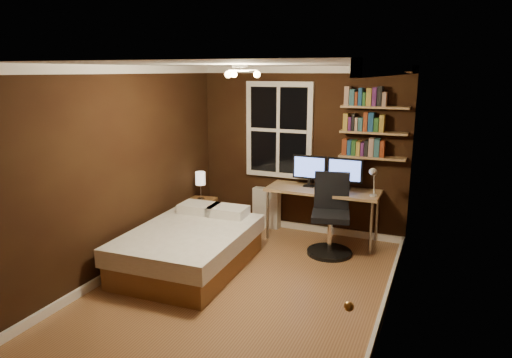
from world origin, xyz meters
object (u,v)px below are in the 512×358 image
at_px(radiator, 266,208).
at_px(desk_lamp, 373,182).
at_px(nightstand, 201,215).
at_px(office_chair, 330,223).
at_px(bedside_lamp, 201,186).
at_px(monitor_left, 309,171).
at_px(desk, 323,193).
at_px(bed, 190,247).
at_px(monitor_right, 345,174).

relative_size(radiator, desk_lamp, 1.44).
relative_size(nightstand, office_chair, 0.45).
bearing_deg(bedside_lamp, monitor_left, 13.91).
bearing_deg(desk, bed, -128.56).
bearing_deg(bed, monitor_right, 45.05).
bearing_deg(desk_lamp, bed, -144.63).
bearing_deg(office_chair, desk_lamp, 15.15).
bearing_deg(bedside_lamp, office_chair, -3.34).
bearing_deg(bedside_lamp, monitor_right, 10.60).
distance_m(bed, bedside_lamp, 1.47).
bearing_deg(desk, office_chair, -62.18).
bearing_deg(monitor_right, nightstand, -169.40).
relative_size(monitor_left, office_chair, 0.46).
bearing_deg(bed, office_chair, 35.65).
bearing_deg(radiator, monitor_left, -10.07).
bearing_deg(monitor_left, desk_lamp, -15.03).
relative_size(bedside_lamp, desk, 0.27).
xyz_separation_m(desk, office_chair, (0.23, -0.44, -0.28)).
bearing_deg(monitor_right, radiator, 174.10).
height_order(desk, desk_lamp, desk_lamp).
distance_m(nightstand, monitor_right, 2.29).
distance_m(bedside_lamp, desk, 1.87).
distance_m(nightstand, monitor_left, 1.82).
distance_m(monitor_right, desk_lamp, 0.51).
xyz_separation_m(bed, bedside_lamp, (-0.56, 1.28, 0.44)).
bearing_deg(radiator, desk_lamp, -12.92).
bearing_deg(bed, nightstand, 111.75).
height_order(nightstand, office_chair, office_chair).
xyz_separation_m(monitor_right, desk_lamp, (0.44, -0.26, -0.01)).
xyz_separation_m(monitor_left, desk_lamp, (0.96, -0.26, -0.01)).
relative_size(bed, desk, 1.18).
distance_m(radiator, desk, 1.05).
xyz_separation_m(bed, nightstand, (-0.56, 1.28, -0.02)).
bearing_deg(office_chair, radiator, 138.88).
height_order(monitor_left, monitor_right, same).
distance_m(bedside_lamp, monitor_right, 2.18).
xyz_separation_m(nightstand, monitor_left, (1.61, 0.40, 0.75)).
distance_m(monitor_left, office_chair, 0.90).
height_order(monitor_right, office_chair, monitor_right).
relative_size(radiator, desk, 0.39).
bearing_deg(bed, desk_lamp, 33.38).
xyz_separation_m(radiator, office_chair, (1.19, -0.65, 0.11)).
relative_size(nightstand, desk, 0.31).
relative_size(desk_lamp, office_chair, 0.40).
bearing_deg(bedside_lamp, bed, -66.26).
distance_m(bed, office_chair, 1.91).
bearing_deg(bed, bedside_lamp, 111.75).
height_order(nightstand, monitor_right, monitor_right).
relative_size(monitor_left, monitor_right, 1.00).
bearing_deg(monitor_right, office_chair, -96.44).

